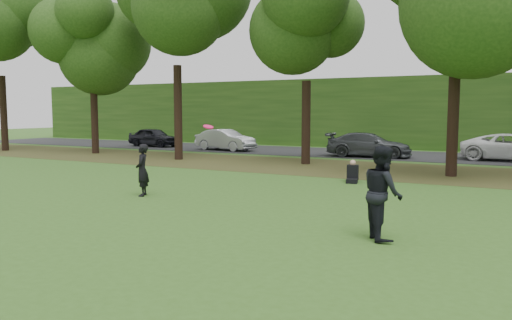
% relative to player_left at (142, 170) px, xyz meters
% --- Properties ---
extents(ground, '(120.00, 120.00, 0.00)m').
position_rel_player_left_xyz_m(ground, '(3.93, -2.78, -0.81)').
color(ground, '#32581B').
rests_on(ground, ground).
extents(leaf_litter, '(60.00, 7.00, 0.01)m').
position_rel_player_left_xyz_m(leaf_litter, '(3.93, 10.22, -0.81)').
color(leaf_litter, '#483119').
rests_on(leaf_litter, ground).
extents(street, '(70.00, 7.00, 0.02)m').
position_rel_player_left_xyz_m(street, '(3.93, 18.22, -0.80)').
color(street, black).
rests_on(street, ground).
extents(far_hedge, '(70.00, 3.00, 5.00)m').
position_rel_player_left_xyz_m(far_hedge, '(3.93, 24.22, 1.69)').
color(far_hedge, '#1E4112').
rests_on(far_hedge, ground).
extents(player_left, '(0.64, 0.71, 1.63)m').
position_rel_player_left_xyz_m(player_left, '(0.00, 0.00, 0.00)').
color(player_left, black).
rests_on(player_left, ground).
extents(player_right, '(1.13, 1.19, 1.95)m').
position_rel_player_left_xyz_m(player_right, '(7.88, -1.78, 0.16)').
color(player_right, black).
rests_on(player_right, ground).
extents(parked_cars, '(39.09, 3.74, 1.42)m').
position_rel_player_left_xyz_m(parked_cars, '(2.97, 17.07, -0.10)').
color(parked_cars, black).
rests_on(parked_cars, street).
extents(frisbee, '(0.30, 0.32, 0.14)m').
position_rel_player_left_xyz_m(frisbee, '(3.06, -0.91, 1.41)').
color(frisbee, '#FE1563').
rests_on(frisbee, ground).
extents(seated_person, '(0.56, 0.80, 0.83)m').
position_rel_player_left_xyz_m(seated_person, '(4.89, 6.00, -0.50)').
color(seated_person, black).
rests_on(seated_person, ground).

